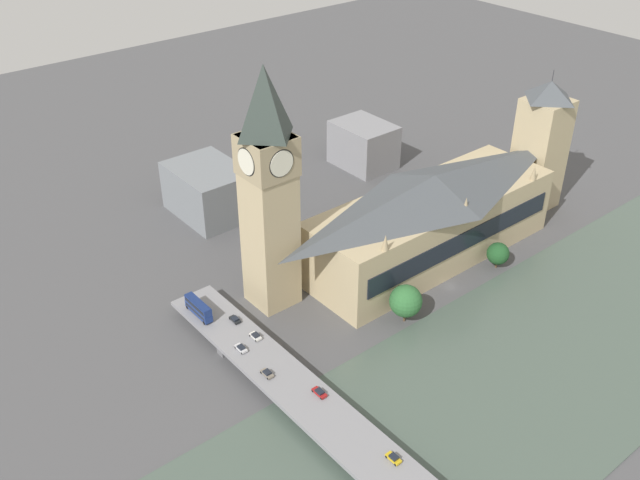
{
  "coord_description": "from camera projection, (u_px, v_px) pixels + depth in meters",
  "views": [
    {
      "loc": [
        -117.56,
        150.43,
        134.42
      ],
      "look_at": [
        22.76,
        35.63,
        20.83
      ],
      "focal_mm": 40.0,
      "sensor_mm": 36.0,
      "label": 1
    }
  ],
  "objects": [
    {
      "name": "car_northbound_lead",
      "position": [
        256.0,
        336.0,
        199.94
      ],
      "size": [
        3.87,
        1.89,
        1.44
      ],
      "color": "silver",
      "rests_on": "road_bridge"
    },
    {
      "name": "road_bridge",
      "position": [
        378.0,
        464.0,
        163.6
      ],
      "size": [
        167.98,
        13.73,
        4.67
      ],
      "color": "slate",
      "rests_on": "ground_plane"
    },
    {
      "name": "double_decker_bus_mid",
      "position": [
        198.0,
        308.0,
        207.72
      ],
      "size": [
        11.53,
        2.58,
        4.91
      ],
      "color": "navy",
      "rests_on": "road_bridge"
    },
    {
      "name": "parliament_hall",
      "position": [
        432.0,
        217.0,
        236.83
      ],
      "size": [
        29.31,
        91.47,
        30.66
      ],
      "color": "tan",
      "rests_on": "ground_plane"
    },
    {
      "name": "river_water",
      "position": [
        556.0,
        350.0,
        202.88
      ],
      "size": [
        67.99,
        360.0,
        0.3
      ],
      "primitive_type": "cube",
      "color": "#47564C",
      "rests_on": "ground_plane"
    },
    {
      "name": "tree_embankment_mid",
      "position": [
        498.0,
        254.0,
        235.57
      ],
      "size": [
        7.51,
        7.51,
        9.3
      ],
      "color": "brown",
      "rests_on": "ground_plane"
    },
    {
      "name": "victoria_tower",
      "position": [
        541.0,
        145.0,
        262.64
      ],
      "size": [
        15.15,
        15.15,
        53.21
      ],
      "color": "tan",
      "rests_on": "ground_plane"
    },
    {
      "name": "car_southbound_tail",
      "position": [
        267.0,
        373.0,
        187.09
      ],
      "size": [
        3.98,
        1.81,
        1.4
      ],
      "color": "slate",
      "rests_on": "road_bridge"
    },
    {
      "name": "car_southbound_lead",
      "position": [
        319.0,
        392.0,
        181.15
      ],
      "size": [
        4.36,
        1.85,
        1.34
      ],
      "color": "maroon",
      "rests_on": "road_bridge"
    },
    {
      "name": "city_block_west",
      "position": [
        363.0,
        145.0,
        299.54
      ],
      "size": [
        25.2,
        19.35,
        18.7
      ],
      "color": "gray",
      "rests_on": "ground_plane"
    },
    {
      "name": "car_southbound_mid",
      "position": [
        394.0,
        458.0,
        163.18
      ],
      "size": [
        3.89,
        1.79,
        1.47
      ],
      "color": "gold",
      "rests_on": "road_bridge"
    },
    {
      "name": "car_southbound_extra",
      "position": [
        241.0,
        348.0,
        195.61
      ],
      "size": [
        4.09,
        1.82,
        1.32
      ],
      "color": "silver",
      "rests_on": "road_bridge"
    },
    {
      "name": "city_block_center",
      "position": [
        209.0,
        191.0,
        264.83
      ],
      "size": [
        31.26,
        23.11,
        18.74
      ],
      "color": "slate",
      "rests_on": "ground_plane"
    },
    {
      "name": "clock_tower",
      "position": [
        268.0,
        186.0,
        202.18
      ],
      "size": [
        14.22,
        14.22,
        75.68
      ],
      "color": "tan",
      "rests_on": "ground_plane"
    },
    {
      "name": "ground_plane",
      "position": [
        450.0,
        287.0,
        229.19
      ],
      "size": [
        600.0,
        600.0,
        0.0
      ],
      "primitive_type": "plane",
      "color": "#4C4C4F"
    },
    {
      "name": "tree_embankment_near",
      "position": [
        406.0,
        301.0,
        210.36
      ],
      "size": [
        9.89,
        9.89,
        12.4
      ],
      "color": "brown",
      "rests_on": "ground_plane"
    },
    {
      "name": "car_northbound_tail",
      "position": [
        235.0,
        319.0,
        206.43
      ],
      "size": [
        3.92,
        1.84,
        1.22
      ],
      "color": "black",
      "rests_on": "road_bridge"
    }
  ]
}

